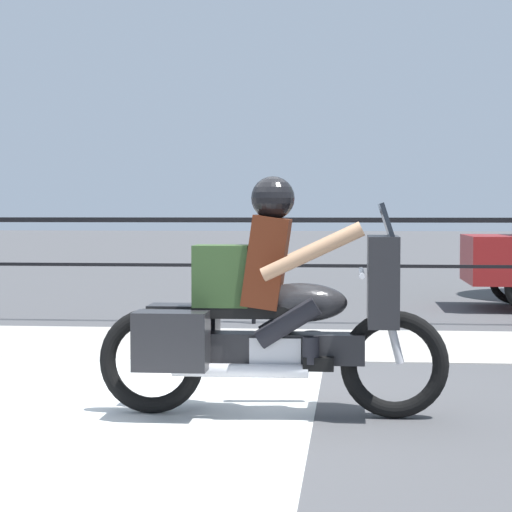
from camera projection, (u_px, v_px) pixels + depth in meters
ground_plane at (181, 408)px, 6.94m from camera, size 120.00×120.00×0.00m
sidewalk_band at (237, 343)px, 10.32m from camera, size 44.00×2.40×0.01m
crosswalk_band at (91, 411)px, 6.80m from camera, size 3.04×6.00×0.01m
fence_railing at (254, 240)px, 12.05m from camera, size 36.00×0.05×1.29m
motorcycle at (269, 312)px, 6.64m from camera, size 2.35×0.76×1.60m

